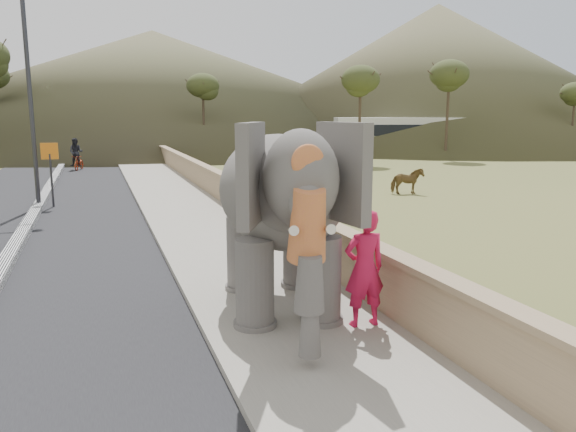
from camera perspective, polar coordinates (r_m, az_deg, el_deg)
The scene contains 16 objects.
ground at distance 8.49m, azimuth 3.14°, elevation -13.77°, with size 160.00×160.00×0.00m, color olive.
road at distance 17.63m, azimuth -25.31°, elevation -1.92°, with size 7.00×120.00×0.03m, color black.
median at distance 17.61m, azimuth -25.34°, elevation -1.61°, with size 0.35×120.00×0.22m, color black.
walkway at distance 17.74m, azimuth -9.10°, elevation -0.76°, with size 3.00×120.00×0.15m, color #9E9687.
parapet at distance 18.00m, azimuth -3.96°, elevation 1.05°, with size 0.30×120.00×1.10m, color tan.
lamppost at distance 22.49m, azimuth -24.08°, elevation 13.11°, with size 1.76×0.36×8.00m.
signboard at distance 22.50m, azimuth -22.99°, elevation 4.93°, with size 0.60×0.08×2.40m.
cow at distance 24.85m, azimuth 12.00°, elevation 3.49°, with size 0.62×1.35×1.14m, color brown.
distant_car at distance 44.67m, azimuth 5.02°, elevation 6.85°, with size 1.70×4.23×1.44m, color silver.
bus_white at distance 48.21m, azimuth 11.41°, elevation 7.93°, with size 2.50×11.00×3.10m, color silver.
bus_orange at distance 53.58m, azimuth 22.84°, elevation 7.56°, with size 2.50×11.00×3.10m, color orange.
hill_right at distance 70.97m, azimuth 14.76°, elevation 13.75°, with size 56.00×56.00×16.00m, color brown.
hill_far at distance 77.65m, azimuth -13.45°, elevation 12.75°, with size 80.00×80.00×14.00m, color brown.
elephant_and_man at distance 9.64m, azimuth -0.78°, elevation -0.13°, with size 2.82×4.62×3.15m.
motorcyclist at distance 36.93m, azimuth -20.60°, elevation 5.58°, with size 1.11×1.82×1.97m.
trees at distance 35.54m, azimuth -13.14°, elevation 10.60°, with size 47.09×43.72×8.66m.
Camera 1 is at (-2.94, -7.16, 3.48)m, focal length 35.00 mm.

